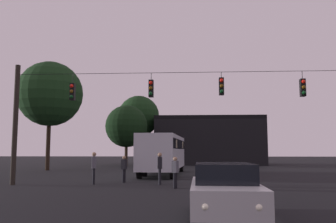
# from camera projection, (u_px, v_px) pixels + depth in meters

# --- Properties ---
(ground_plane) EXTENTS (168.00, 168.00, 0.00)m
(ground_plane) POSITION_uv_depth(u_px,v_px,m) (186.00, 174.00, 29.05)
(ground_plane) COLOR black
(ground_plane) RESTS_ON ground
(overhead_signal_span) EXTENTS (19.21, 0.44, 6.71)m
(overhead_signal_span) POSITION_uv_depth(u_px,v_px,m) (185.00, 113.00, 19.31)
(overhead_signal_span) COLOR black
(overhead_signal_span) RESTS_ON ground
(city_bus) EXTENTS (3.10, 11.12, 3.00)m
(city_bus) POSITION_uv_depth(u_px,v_px,m) (164.00, 151.00, 27.89)
(city_bus) COLOR #B7BCC6
(city_bus) RESTS_ON ground
(car_near_right) EXTENTS (1.92, 4.38, 1.52)m
(car_near_right) POSITION_uv_depth(u_px,v_px,m) (224.00, 190.00, 9.81)
(car_near_right) COLOR #99999E
(car_near_right) RESTS_ON ground
(pedestrian_crossing_left) EXTENTS (0.33, 0.41, 1.79)m
(pedestrian_crossing_left) POSITION_uv_depth(u_px,v_px,m) (94.00, 166.00, 19.88)
(pedestrian_crossing_left) COLOR black
(pedestrian_crossing_left) RESTS_ON ground
(pedestrian_crossing_center) EXTENTS (0.35, 0.42, 1.57)m
(pedestrian_crossing_center) POSITION_uv_depth(u_px,v_px,m) (175.00, 171.00, 17.67)
(pedestrian_crossing_center) COLOR black
(pedestrian_crossing_center) RESTS_ON ground
(pedestrian_crossing_right) EXTENTS (0.29, 0.39, 1.76)m
(pedestrian_crossing_right) POSITION_uv_depth(u_px,v_px,m) (160.00, 166.00, 19.68)
(pedestrian_crossing_right) COLOR black
(pedestrian_crossing_right) RESTS_ON ground
(pedestrian_near_bus) EXTENTS (0.31, 0.40, 1.56)m
(pedestrian_near_bus) POSITION_uv_depth(u_px,v_px,m) (124.00, 167.00, 20.97)
(pedestrian_near_bus) COLOR black
(pedestrian_near_bus) RESTS_ON ground
(corner_building) EXTENTS (14.33, 8.30, 6.39)m
(corner_building) POSITION_uv_depth(u_px,v_px,m) (208.00, 141.00, 48.92)
(corner_building) COLOR black
(corner_building) RESTS_ON ground
(tree_left_silhouette) EXTENTS (5.22, 5.22, 7.49)m
(tree_left_silhouette) POSITION_uv_depth(u_px,v_px,m) (126.00, 126.00, 44.03)
(tree_left_silhouette) COLOR #2D2116
(tree_left_silhouette) RESTS_ON ground
(tree_behind_building) EXTENTS (5.72, 5.72, 9.49)m
(tree_behind_building) POSITION_uv_depth(u_px,v_px,m) (139.00, 116.00, 49.40)
(tree_behind_building) COLOR #2D2116
(tree_behind_building) RESTS_ON ground
(tree_right_far) EXTENTS (6.31, 6.31, 10.53)m
(tree_right_far) POSITION_uv_depth(u_px,v_px,m) (50.00, 94.00, 34.58)
(tree_right_far) COLOR black
(tree_right_far) RESTS_ON ground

